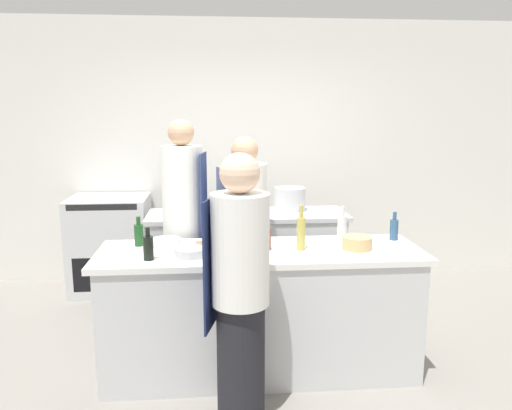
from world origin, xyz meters
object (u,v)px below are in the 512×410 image
chef_at_prep_near (240,291)px  bottle_cooking_oil (148,247)px  oven_range (111,244)px  bottle_olive_oil (394,229)px  chef_at_stove (184,231)px  bottle_sauce (301,232)px  stockpot (290,199)px  bottle_vinegar (266,238)px  bottle_wine (139,234)px  chef_at_pass_far (245,235)px  bowl_ceramic_blue (190,252)px  bottle_water (342,227)px  bowl_prep_small (357,243)px  bowl_mixing_large (166,242)px

chef_at_prep_near → bottle_cooking_oil: 0.72m
oven_range → bottle_olive_oil: 2.91m
chef_at_stove → bottle_sauce: 1.03m
oven_range → stockpot: bearing=-13.3°
oven_range → bottle_vinegar: (1.42, -1.76, 0.49)m
bottle_wine → chef_at_pass_far: bearing=35.3°
chef_at_prep_near → bowl_ceramic_blue: 0.57m
bottle_vinegar → bottle_water: (0.60, 0.22, 0.02)m
chef_at_stove → bottle_olive_oil: chef_at_stove is taller
oven_range → chef_at_stove: (0.83, -1.18, 0.42)m
bowl_prep_small → bowl_ceramic_blue: bowl_prep_small is taller
chef_at_prep_near → bottle_cooking_oil: size_ratio=7.51×
chef_at_pass_far → bottle_cooking_oil: (-0.68, -0.91, 0.17)m
bottle_olive_oil → bowl_ceramic_blue: bearing=-168.4°
bottle_vinegar → bottle_cooking_oil: size_ratio=0.96×
bottle_vinegar → bottle_wine: size_ratio=0.98×
chef_at_prep_near → bottle_sauce: 0.75m
chef_at_pass_far → bottle_water: bearing=-142.9°
chef_at_prep_near → chef_at_pass_far: (0.11, 1.33, -0.00)m
bottle_water → bowl_mixing_large: 1.30m
chef_at_stove → bottle_wine: 0.50m
oven_range → bowl_prep_small: bearing=-41.0°
bottle_cooking_oil → bottle_water: bearing=15.9°
bottle_wine → bowl_mixing_large: bearing=-5.2°
bottle_olive_oil → stockpot: (-0.61, 1.15, 0.03)m
bowl_ceramic_blue → chef_at_stove: bearing=96.2°
chef_at_prep_near → bottle_olive_oil: 1.43m
bottle_vinegar → bottle_water: size_ratio=0.82×
oven_range → stockpot: size_ratio=3.28×
chef_at_stove → bowl_ceramic_blue: bearing=13.6°
chef_at_prep_near → bottle_sauce: bearing=-24.5°
bottle_olive_oil → bowl_mixing_large: size_ratio=1.01×
bowl_mixing_large → bottle_sauce: bearing=-11.1°
bottle_vinegar → bowl_prep_small: (0.64, -0.04, -0.04)m
bowl_prep_small → chef_at_stove: bearing=153.6°
oven_range → chef_at_prep_near: 2.66m
bottle_vinegar → bowl_mixing_large: 0.72m
chef_at_pass_far → stockpot: bearing=-54.7°
bottle_sauce → oven_range: bearing=133.2°
bowl_mixing_large → bowl_ceramic_blue: size_ratio=1.03×
bottle_wine → stockpot: 1.71m
bottle_cooking_oil → bottle_sauce: 1.04m
bottle_sauce → bowl_mixing_large: size_ratio=1.51×
chef_at_stove → bottle_wine: (-0.30, -0.39, 0.08)m
bowl_prep_small → bowl_ceramic_blue: bearing=-175.7°
oven_range → bottle_vinegar: 2.31m
chef_at_pass_far → bottle_sauce: 0.86m
chef_at_pass_far → chef_at_stove: bearing=92.8°
chef_at_stove → bottle_sauce: chef_at_stove is taller
oven_range → bottle_vinegar: bearing=-51.0°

